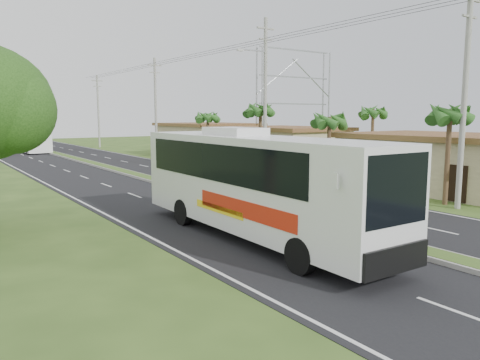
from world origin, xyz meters
TOP-DOWN VIEW (x-y plane):
  - ground at (0.00, 0.00)m, footprint 180.00×180.00m
  - road_asphalt at (0.00, 20.00)m, footprint 14.00×160.00m
  - median_strip at (0.00, 20.00)m, footprint 1.20×160.00m
  - lane_edge_left at (-6.70, 20.00)m, footprint 0.12×160.00m
  - lane_edge_right at (6.70, 20.00)m, footprint 0.12×160.00m
  - shop_near at (14.00, 6.00)m, footprint 8.60×12.60m
  - shop_mid at (14.00, 22.00)m, footprint 7.60×10.60m
  - shop_far at (14.00, 36.00)m, footprint 8.60×11.60m
  - palm_verge_a at (9.00, 3.00)m, footprint 2.40×2.40m
  - palm_verge_b at (9.40, 12.00)m, footprint 2.40×2.40m
  - palm_verge_c at (8.80, 19.00)m, footprint 2.40×2.40m
  - palm_verge_d at (9.30, 28.00)m, footprint 2.40×2.40m
  - palm_behind_shop at (17.50, 15.00)m, footprint 2.40×2.40m
  - utility_pole_a at (8.50, 2.00)m, footprint 1.60×0.28m
  - utility_pole_b at (8.47, 18.00)m, footprint 3.20×0.28m
  - utility_pole_c at (8.50, 38.00)m, footprint 1.60×0.28m
  - utility_pole_d at (8.50, 58.00)m, footprint 1.60×0.28m
  - billboard_lattice at (22.00, 30.00)m, footprint 10.18×1.18m
  - coach_bus_main at (-3.46, 3.28)m, footprint 2.95×13.10m
  - coach_bus_far at (-1.86, 55.41)m, footprint 3.34×12.79m
  - motorcyclist at (-0.96, 3.67)m, footprint 1.98×0.87m

SIDE VIEW (x-z plane):
  - ground at x=0.00m, z-range 0.00..0.00m
  - lane_edge_left at x=-6.70m, z-range 0.00..0.00m
  - lane_edge_right at x=6.70m, z-range 0.00..0.00m
  - road_asphalt at x=0.00m, z-range 0.00..0.02m
  - median_strip at x=0.00m, z-range 0.01..0.20m
  - motorcyclist at x=-0.96m, z-range -0.33..1.89m
  - shop_near at x=14.00m, z-range 0.02..3.54m
  - shop_mid at x=14.00m, z-range 0.02..3.69m
  - shop_far at x=14.00m, z-range 0.02..3.84m
  - coach_bus_far at x=-1.86m, z-range 0.25..3.94m
  - coach_bus_main at x=-3.46m, z-range 0.21..4.43m
  - palm_verge_b at x=9.40m, z-range 1.83..6.88m
  - palm_verge_d at x=9.30m, z-range 1.92..7.17m
  - palm_verge_a at x=9.00m, z-range 2.02..7.47m
  - palm_behind_shop at x=17.50m, z-range 2.11..7.76m
  - palm_verge_c at x=8.80m, z-range 2.20..8.05m
  - utility_pole_d at x=8.50m, z-range 0.17..10.67m
  - utility_pole_a at x=8.50m, z-range 0.17..11.17m
  - utility_pole_c at x=8.50m, z-range 0.17..11.17m
  - utility_pole_b at x=8.47m, z-range 0.26..12.26m
  - billboard_lattice at x=22.00m, z-range 0.79..12.86m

